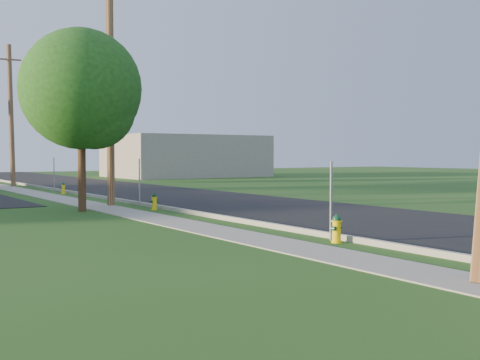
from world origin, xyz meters
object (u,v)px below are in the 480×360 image
Objects in this scene: hydrant_mid at (154,202)px; utility_pole_far at (11,115)px; utility_pole_mid at (110,88)px; hydrant_far at (63,188)px; hydrant_near at (337,229)px; tree_verge at (84,94)px.

utility_pole_far is at bearing 91.87° from hydrant_mid.
hydrant_mid is at bearing -76.40° from utility_pole_mid.
hydrant_mid is 1.01× the size of hydrant_far.
hydrant_far is (-0.08, 11.39, -0.00)m from hydrant_mid.
hydrant_near is at bearing -89.93° from hydrant_mid.
hydrant_near is (0.69, -31.19, -4.45)m from utility_pole_far.
tree_verge is at bearing 158.86° from hydrant_mid.
utility_pole_mid reaches higher than hydrant_mid.
utility_pole_far is 19.94m from tree_verge.
utility_pole_mid is at bearing 93.00° from hydrant_near.
utility_pole_far is at bearing 90.00° from utility_pole_mid.
hydrant_far is at bearing 90.43° from hydrant_mid.
hydrant_mid is at bearing -88.13° from utility_pole_far.
tree_verge is 10.28× the size of hydrant_mid.
utility_pole_mid reaches higher than hydrant_near.
tree_verge is at bearing -102.67° from hydrant_far.
tree_verge is at bearing 102.18° from hydrant_near.
tree_verge reaches higher than hydrant_mid.
utility_pole_far reaches higher than tree_verge.
utility_pole_mid is at bearing 46.66° from tree_verge.
hydrant_near reaches higher than hydrant_mid.
utility_pole_far is at bearing 91.27° from hydrant_near.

